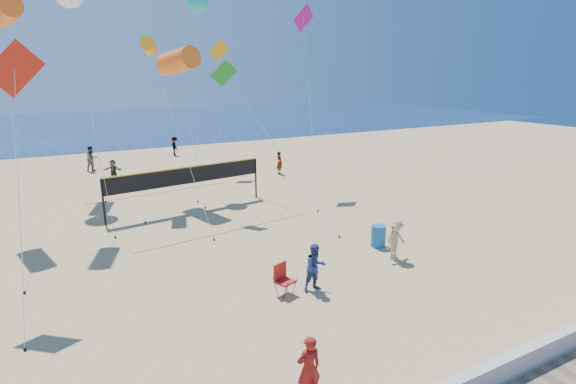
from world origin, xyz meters
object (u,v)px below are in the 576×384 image
woman (309,369)px  volleyball_net (187,181)px  trash_barrel (378,236)px  camp_chair (283,277)px

woman → volleyball_net: 16.18m
woman → volleyball_net: size_ratio=0.16×
woman → trash_barrel: woman is taller
woman → camp_chair: 5.24m
trash_barrel → volleyball_net: bearing=121.8°
camp_chair → trash_barrel: camp_chair is taller
camp_chair → volleyball_net: volleyball_net is taller
camp_chair → volleyball_net: (-0.03, 11.18, 1.05)m
trash_barrel → woman: bearing=-138.6°
volleyball_net → woman: bearing=-104.7°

